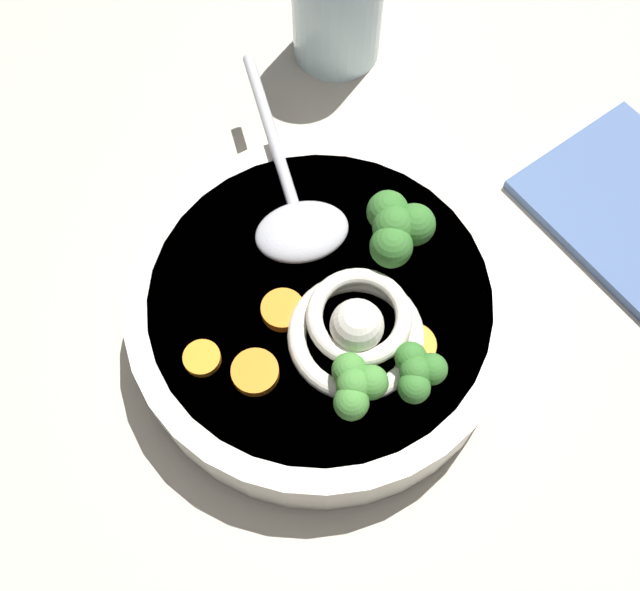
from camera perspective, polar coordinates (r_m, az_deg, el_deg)
name	(u,v)px	position (r cm, az deg, el deg)	size (l,w,h in cm)	color
table_slab	(274,392)	(49.83, -3.59, -7.48)	(97.58, 97.58, 3.40)	#BCB29E
soup_bowl	(320,311)	(47.41, 0.00, -1.20)	(24.25, 24.25, 4.68)	silver
noodle_pile	(356,325)	(43.35, 2.82, -2.32)	(8.98, 8.80, 3.61)	silver
soup_spoon	(296,214)	(47.33, -1.84, 6.35)	(17.33, 6.19, 1.60)	#B7B7BC
broccoli_floret_center	(356,385)	(41.14, 2.81, -6.95)	(3.91, 3.36, 3.09)	#7A9E60
broccoli_floret_beside_noodles	(396,228)	(44.96, 5.94, 5.22)	(5.12, 4.40, 4.04)	#7A9E60
broccoli_floret_right	(418,372)	(41.87, 7.58, -5.86)	(3.63, 3.12, 2.87)	#7A9E60
carrot_slice_far	(202,358)	(43.97, -9.12, -4.82)	(2.22, 2.22, 0.55)	orange
carrot_slice_extra_b	(283,310)	(44.59, -2.90, -1.12)	(2.65, 2.65, 0.74)	orange
carrot_slice_front	(255,372)	(43.20, -5.04, -5.93)	(2.80, 2.80, 0.71)	orange
carrot_slice_extra_a	(413,346)	(44.09, 7.20, -3.86)	(2.77, 2.77, 0.49)	orange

